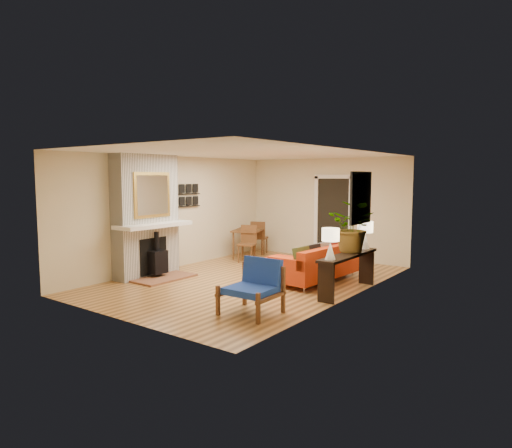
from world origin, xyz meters
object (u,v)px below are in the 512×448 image
object	(u,v)px
sofa	(319,264)
console_table	(348,262)
blue_chair	(255,284)
dining_table	(251,235)
ottoman	(283,266)
lamp_far	(365,232)
lamp_near	(331,240)
houseplant	(354,227)

from	to	relation	value
sofa	console_table	xyz separation A→B (m)	(0.88, -0.52, 0.22)
blue_chair	dining_table	distance (m)	4.87
ottoman	blue_chair	size ratio (longest dim) A/B	0.93
blue_chair	lamp_far	world-z (taller)	lamp_far
dining_table	sofa	bearing A→B (deg)	-25.86
dining_table	lamp_far	distance (m)	3.84
ottoman	lamp_near	xyz separation A→B (m)	(1.73, -1.20, 0.84)
console_table	lamp_far	bearing A→B (deg)	90.00
blue_chair	console_table	world-z (taller)	blue_chair
houseplant	lamp_far	bearing A→B (deg)	88.92
ottoman	dining_table	size ratio (longest dim) A/B	0.46
ottoman	console_table	world-z (taller)	console_table
ottoman	sofa	bearing A→B (deg)	2.21
ottoman	houseplant	distance (m)	2.00
ottoman	blue_chair	bearing A→B (deg)	-66.36
ottoman	dining_table	distance (m)	2.39
sofa	houseplant	xyz separation A→B (m)	(0.87, -0.29, 0.85)
lamp_near	lamp_far	distance (m)	1.47
console_table	ottoman	bearing A→B (deg)	164.42
sofa	blue_chair	distance (m)	2.51
blue_chair	sofa	bearing A→B (deg)	95.10
console_table	lamp_far	distance (m)	0.90
dining_table	console_table	distance (m)	4.10
sofa	dining_table	distance (m)	3.09
dining_table	lamp_near	world-z (taller)	lamp_near
dining_table	lamp_far	xyz separation A→B (m)	(3.65, -1.11, 0.47)
blue_chair	dining_table	bearing A→B (deg)	127.96
ottoman	houseplant	world-z (taller)	houseplant
ottoman	lamp_near	bearing A→B (deg)	-34.62
lamp_near	houseplant	world-z (taller)	houseplant
sofa	lamp_near	bearing A→B (deg)	-54.46
lamp_near	console_table	bearing A→B (deg)	90.00
dining_table	houseplant	size ratio (longest dim) A/B	1.79
lamp_far	houseplant	world-z (taller)	houseplant
lamp_near	lamp_far	world-z (taller)	same
dining_table	houseplant	world-z (taller)	houseplant
lamp_near	houseplant	bearing A→B (deg)	90.61
dining_table	lamp_far	size ratio (longest dim) A/B	3.18
blue_chair	lamp_far	xyz separation A→B (m)	(0.66, 2.73, 0.61)
lamp_near	sofa	bearing A→B (deg)	125.54
sofa	console_table	distance (m)	1.04
console_table	houseplant	xyz separation A→B (m)	(-0.01, 0.22, 0.63)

